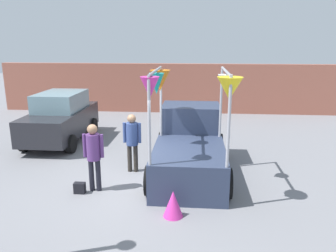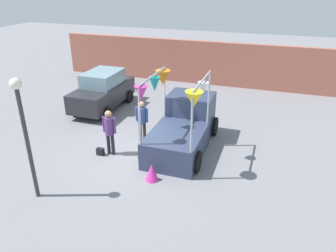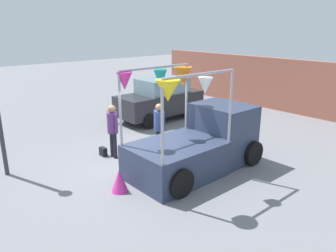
{
  "view_description": "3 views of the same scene",
  "coord_description": "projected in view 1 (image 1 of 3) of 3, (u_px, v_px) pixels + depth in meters",
  "views": [
    {
      "loc": [
        1.56,
        -8.01,
        3.74
      ],
      "look_at": [
        0.87,
        0.21,
        1.6
      ],
      "focal_mm": 35.0,
      "sensor_mm": 36.0,
      "label": 1
    },
    {
      "loc": [
        4.55,
        -9.97,
        6.17
      ],
      "look_at": [
        1.13,
        0.11,
        1.25
      ],
      "focal_mm": 35.0,
      "sensor_mm": 36.0,
      "label": 2
    },
    {
      "loc": [
        7.75,
        -5.62,
        4.14
      ],
      "look_at": [
        1.06,
        0.19,
        1.42
      ],
      "focal_mm": 35.0,
      "sensor_mm": 36.0,
      "label": 3
    }
  ],
  "objects": [
    {
      "name": "brick_boundary_wall",
      "position": [
        166.0,
        88.0,
        17.55
      ],
      "size": [
        18.0,
        0.36,
        2.6
      ],
      "primitive_type": "cube",
      "color": "#9E5947",
      "rests_on": "ground"
    },
    {
      "name": "folded_kite_bundle_magenta",
      "position": [
        173.0,
        204.0,
        7.14
      ],
      "size": [
        0.53,
        0.53,
        0.6
      ],
      "primitive_type": "cone",
      "rotation": [
        0.0,
        0.0,
        2.92
      ],
      "color": "#D83399",
      "rests_on": "ground"
    },
    {
      "name": "parked_car",
      "position": [
        61.0,
        117.0,
        12.39
      ],
      "size": [
        1.88,
        4.0,
        1.88
      ],
      "color": "#26262B",
      "rests_on": "ground"
    },
    {
      "name": "handbag",
      "position": [
        80.0,
        188.0,
        8.28
      ],
      "size": [
        0.28,
        0.16,
        0.28
      ],
      "primitive_type": "cube",
      "color": "black",
      "rests_on": "ground"
    },
    {
      "name": "person_vendor",
      "position": [
        132.0,
        137.0,
        9.45
      ],
      "size": [
        0.53,
        0.34,
        1.73
      ],
      "color": "#2D2823",
      "rests_on": "ground"
    },
    {
      "name": "vendor_truck",
      "position": [
        189.0,
        142.0,
        9.6
      ],
      "size": [
        2.5,
        4.13,
        3.06
      ],
      "color": "#2D3851",
      "rests_on": "ground"
    },
    {
      "name": "ground_plane",
      "position": [
        135.0,
        185.0,
        8.79
      ],
      "size": [
        60.0,
        60.0,
        0.0
      ],
      "primitive_type": "plane",
      "color": "slate"
    },
    {
      "name": "person_customer",
      "position": [
        93.0,
        151.0,
        8.21
      ],
      "size": [
        0.53,
        0.34,
        1.76
      ],
      "color": "black",
      "rests_on": "ground"
    }
  ]
}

